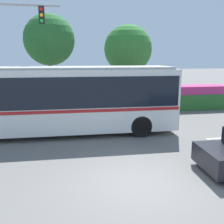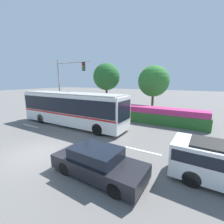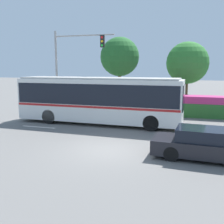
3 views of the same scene
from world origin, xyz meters
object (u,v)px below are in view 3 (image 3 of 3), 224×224
traffic_light_pole (70,60)px  street_tree_left (120,57)px  city_bus (99,98)px  sedan_foreground (205,144)px  street_tree_centre (187,63)px

traffic_light_pole → street_tree_left: (2.90, 4.66, 0.41)m
city_bus → traffic_light_pole: 5.23m
street_tree_left → city_bus: bearing=-85.0°
sedan_foreground → street_tree_left: bearing=122.5°
city_bus → street_tree_centre: bearing=58.7°
street_tree_left → street_tree_centre: 6.31m
city_bus → traffic_light_pole: traffic_light_pole is taller
sedan_foreground → city_bus: bearing=143.9°
city_bus → street_tree_left: bearing=95.4°
city_bus → street_tree_centre: street_tree_centre is taller
traffic_light_pole → street_tree_left: bearing=58.1°
street_tree_left → street_tree_centre: size_ratio=1.07×
street_tree_left → sedan_foreground: bearing=-59.9°
sedan_foreground → street_tree_left: size_ratio=0.68×
traffic_light_pole → street_tree_left: size_ratio=1.02×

